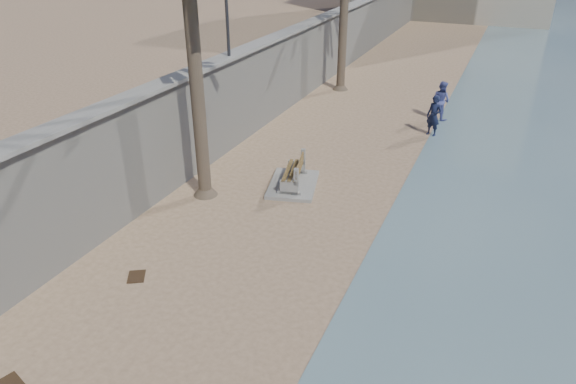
# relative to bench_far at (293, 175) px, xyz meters

# --- Properties ---
(seawall) EXTENTS (0.45, 70.00, 3.50)m
(seawall) POSITION_rel_bench_far_xyz_m (-3.75, 10.40, 1.33)
(seawall) COLOR gray
(seawall) RESTS_ON ground_plane
(wall_cap) EXTENTS (0.80, 70.00, 0.12)m
(wall_cap) POSITION_rel_bench_far_xyz_m (-3.75, 10.40, 3.13)
(wall_cap) COLOR gray
(wall_cap) RESTS_ON seawall
(bench_far) EXTENTS (2.06, 2.59, 0.95)m
(bench_far) POSITION_rel_bench_far_xyz_m (0.00, 0.00, 0.00)
(bench_far) COLOR gray
(bench_far) RESTS_ON ground_plane
(person_a) EXTENTS (0.84, 0.73, 1.97)m
(person_a) POSITION_rel_bench_far_xyz_m (3.49, 6.82, 0.57)
(person_a) COLOR #131934
(person_a) RESTS_ON ground_plane
(person_b) EXTENTS (1.18, 1.11, 1.95)m
(person_b) POSITION_rel_bench_far_xyz_m (3.44, 9.07, 0.56)
(person_b) COLOR #4A529A
(person_b) RESTS_ON ground_plane
(debris_d) EXTENTS (0.62, 0.66, 0.03)m
(debris_d) POSITION_rel_bench_far_xyz_m (-1.62, -6.32, -0.40)
(debris_d) COLOR #382616
(debris_d) RESTS_ON ground_plane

